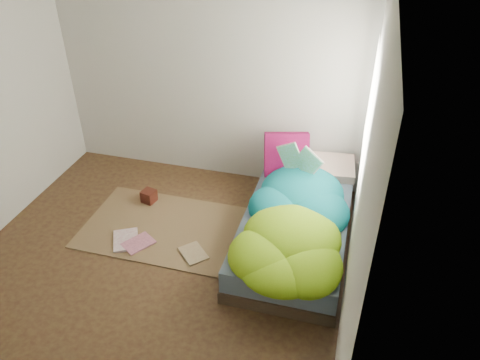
# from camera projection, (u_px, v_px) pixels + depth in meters

# --- Properties ---
(ground) EXTENTS (3.50, 3.50, 0.00)m
(ground) POSITION_uv_depth(u_px,v_px,m) (154.00, 266.00, 4.40)
(ground) COLOR #3B2017
(ground) RESTS_ON ground
(room_walls) EXTENTS (3.54, 3.54, 2.62)m
(room_walls) POSITION_uv_depth(u_px,v_px,m) (134.00, 107.00, 3.51)
(room_walls) COLOR beige
(room_walls) RESTS_ON ground
(bed) EXTENTS (1.00, 2.00, 0.34)m
(bed) POSITION_uv_depth(u_px,v_px,m) (296.00, 227.00, 4.62)
(bed) COLOR #3A291F
(bed) RESTS_ON ground
(duvet) EXTENTS (0.96, 1.84, 0.34)m
(duvet) POSITION_uv_depth(u_px,v_px,m) (294.00, 212.00, 4.26)
(duvet) COLOR #077376
(duvet) RESTS_ON bed
(rug) EXTENTS (1.60, 1.10, 0.01)m
(rug) POSITION_uv_depth(u_px,v_px,m) (162.00, 227.00, 4.88)
(rug) COLOR brown
(rug) RESTS_ON ground
(pillow_floral) EXTENTS (0.66, 0.45, 0.14)m
(pillow_floral) POSITION_uv_depth(u_px,v_px,m) (325.00, 168.00, 5.09)
(pillow_floral) COLOR silver
(pillow_floral) RESTS_ON bed
(pillow_magenta) EXTENTS (0.49, 0.27, 0.47)m
(pillow_magenta) POSITION_uv_depth(u_px,v_px,m) (286.00, 155.00, 5.00)
(pillow_magenta) COLOR #53052E
(pillow_magenta) RESTS_ON bed
(open_book) EXTENTS (0.42, 0.23, 0.25)m
(open_book) POSITION_uv_depth(u_px,v_px,m) (299.00, 151.00, 4.60)
(open_book) COLOR green
(open_book) RESTS_ON duvet
(wooden_box) EXTENTS (0.17, 0.17, 0.14)m
(wooden_box) POSITION_uv_depth(u_px,v_px,m) (149.00, 196.00, 5.21)
(wooden_box) COLOR #390E0D
(wooden_box) RESTS_ON rug
(floor_book_a) EXTENTS (0.37, 0.41, 0.03)m
(floor_book_a) POSITION_uv_depth(u_px,v_px,m) (113.00, 242.00, 4.65)
(floor_book_a) COLOR silver
(floor_book_a) RESTS_ON rug
(floor_book_b) EXTENTS (0.34, 0.36, 0.03)m
(floor_book_b) POSITION_uv_depth(u_px,v_px,m) (133.00, 238.00, 4.70)
(floor_book_b) COLOR #D07891
(floor_book_b) RESTS_ON rug
(floor_book_c) EXTENTS (0.35, 0.35, 0.02)m
(floor_book_c) POSITION_uv_depth(u_px,v_px,m) (184.00, 257.00, 4.47)
(floor_book_c) COLOR tan
(floor_book_c) RESTS_ON rug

